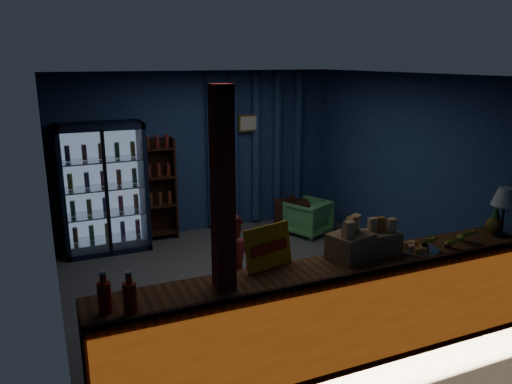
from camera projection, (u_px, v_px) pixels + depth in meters
ground at (251, 280)px, 6.47m from camera, size 4.60×4.60×0.00m
room_walls at (251, 161)px, 6.06m from camera, size 4.60×4.60×4.60m
counter at (331, 314)px, 4.65m from camera, size 4.40×0.57×0.99m
support_post at (224, 247)px, 4.04m from camera, size 0.16×0.16×2.60m
beverage_cooler at (103, 188)px, 7.32m from camera, size 1.20×0.62×1.90m
bottle_shelf at (159, 189)px, 7.81m from camera, size 0.50×0.28×1.60m
curtain_folds at (256, 149)px, 8.41m from camera, size 1.74×0.14×2.50m
framed_picture at (249, 123)px, 8.20m from camera, size 0.36×0.04×0.28m
shopkeeper at (233, 281)px, 4.86m from camera, size 0.52×0.37×1.37m
green_chair at (308, 217)px, 8.11m from camera, size 0.81×0.82×0.57m
side_table at (291, 216)px, 8.27m from camera, size 0.66×0.58×0.60m
yellow_sign at (268, 247)px, 4.47m from camera, size 0.50×0.22×0.39m
soda_bottles at (117, 296)px, 3.68m from camera, size 0.27×0.18×0.33m
snack_box_left at (351, 244)px, 4.68m from camera, size 0.45×0.41×0.40m
snack_box_centre at (381, 240)px, 4.84m from camera, size 0.35×0.29×0.35m
pastry_tray at (417, 248)px, 4.90m from camera, size 0.42×0.42×0.07m
banana_bunches at (446, 239)px, 4.99m from camera, size 0.75×0.29×0.16m
table_lamp at (505, 199)px, 5.18m from camera, size 0.27×0.27×0.54m
pineapple at (495, 223)px, 5.34m from camera, size 0.18×0.18×0.31m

